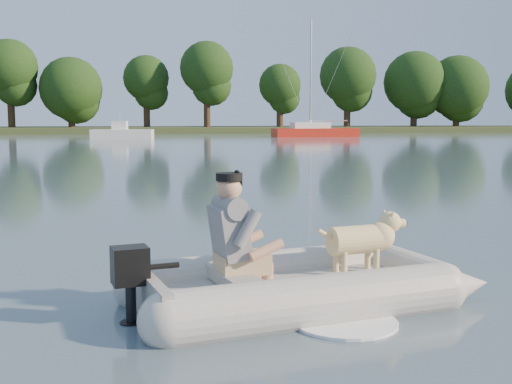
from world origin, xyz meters
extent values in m
plane|color=slate|center=(0.00, 0.00, 0.00)|extent=(160.00, 160.00, 0.00)
cube|color=#47512D|center=(0.00, 62.00, 0.25)|extent=(160.00, 12.00, 0.70)
cylinder|color=#332316|center=(-15.65, 61.01, 2.12)|extent=(0.70, 0.70, 4.24)
sphere|color=#254617|center=(-15.65, 61.01, 6.48)|extent=(5.55, 5.55, 5.55)
cylinder|color=#332316|center=(-9.90, 61.33, 1.47)|extent=(0.70, 0.70, 2.94)
sphere|color=#254617|center=(-9.90, 61.33, 4.49)|extent=(6.27, 6.27, 6.27)
cylinder|color=#332316|center=(-2.42, 61.95, 1.84)|extent=(0.70, 0.70, 3.67)
sphere|color=#254617|center=(-2.42, 61.95, 5.61)|extent=(4.69, 4.69, 4.69)
cylinder|color=#332316|center=(3.70, 60.15, 2.15)|extent=(0.70, 0.70, 4.29)
sphere|color=#254617|center=(3.70, 60.15, 6.56)|extent=(5.43, 5.43, 5.43)
cylinder|color=#332316|center=(11.30, 60.43, 1.61)|extent=(0.70, 0.70, 3.21)
sphere|color=#254617|center=(11.30, 60.43, 4.91)|extent=(4.41, 4.41, 4.41)
cylinder|color=#332316|center=(18.70, 61.04, 1.97)|extent=(0.70, 0.70, 3.94)
sphere|color=#254617|center=(18.70, 61.04, 6.02)|extent=(6.03, 6.03, 6.03)
cylinder|color=#332316|center=(26.27, 61.31, 1.76)|extent=(0.70, 0.70, 3.52)
sphere|color=#254617|center=(26.27, 61.31, 5.37)|extent=(6.68, 6.68, 6.68)
cylinder|color=#332316|center=(31.05, 61.08, 1.61)|extent=(0.70, 0.70, 3.21)
sphere|color=#254617|center=(31.05, 61.08, 4.91)|extent=(6.79, 6.79, 6.79)
cube|color=#B02114|center=(11.80, 46.63, 0.27)|extent=(7.24, 2.75, 0.88)
cube|color=white|center=(11.36, 46.59, 0.93)|extent=(3.23, 1.86, 0.53)
cylinder|color=#A5A5AA|center=(11.36, 46.59, 5.13)|extent=(0.14, 0.14, 8.85)
camera|label=1|loc=(-0.69, -5.75, 1.70)|focal=45.00mm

